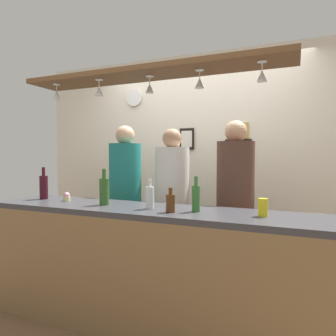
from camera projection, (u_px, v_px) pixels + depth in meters
ground_plane at (164, 307)px, 2.76m from camera, size 8.00×8.00×0.00m
back_wall at (200, 162)px, 3.71m from camera, size 4.40×0.06×2.60m
bar_counter at (137, 252)px, 2.27m from camera, size 2.70×0.55×0.97m
overhead_glass_rack at (148, 73)px, 2.39m from camera, size 2.20×0.36×0.04m
hanging_wineglass_far_left at (57, 95)px, 2.68m from camera, size 0.07×0.07×0.13m
hanging_wineglass_left at (99, 91)px, 2.51m from camera, size 0.07×0.07×0.13m
hanging_wineglass_center_left at (150, 88)px, 2.40m from camera, size 0.07×0.07×0.13m
hanging_wineglass_center at (200, 82)px, 2.23m from camera, size 0.07×0.07×0.13m
hanging_wineglass_center_right at (262, 75)px, 2.03m from camera, size 0.07×0.07×0.13m
person_left_teal_shirt at (125, 189)px, 3.22m from camera, size 0.34×0.34×1.69m
person_middle_white_patterned_shirt at (172, 195)px, 3.02m from camera, size 0.34×0.34×1.64m
person_right_brown_shirt at (235, 194)px, 2.78m from camera, size 0.34×0.34×1.70m
bottle_champagne_green at (104, 191)px, 2.52m from camera, size 0.08×0.08×0.30m
bottle_beer_brown_stubby at (170, 203)px, 2.20m from camera, size 0.07×0.07×0.18m
bottle_soda_clear at (150, 197)px, 2.34m from camera, size 0.06×0.06×0.23m
bottle_wine_dark_red at (44, 187)px, 2.86m from camera, size 0.08×0.08×0.30m
bottle_beer_green_import at (196, 198)px, 2.23m from camera, size 0.06×0.06×0.26m
drink_can at (263, 207)px, 2.06m from camera, size 0.07×0.07×0.12m
cupcake at (67, 197)px, 2.74m from camera, size 0.06×0.06×0.08m
picture_frame_upper_small at (238, 131)px, 3.47m from camera, size 0.22×0.02×0.18m
picture_frame_crest at (187, 139)px, 3.72m from camera, size 0.18×0.02×0.26m
picture_frame_lower_pair at (238, 147)px, 3.48m from camera, size 0.30×0.02×0.18m
wall_clock at (134, 98)px, 3.97m from camera, size 0.22×0.03×0.22m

